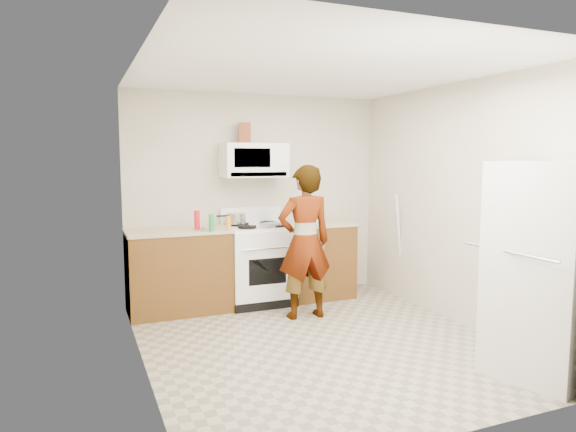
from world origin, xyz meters
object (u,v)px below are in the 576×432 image
gas_range (258,263)px  microwave (254,160)px  fridge (543,270)px  kettle (315,213)px  person (305,242)px  saucepan (236,219)px

gas_range → microwave: (0.00, 0.13, 1.21)m
microwave → fridge: (1.39, -2.93, -0.85)m
gas_range → kettle: bearing=10.5°
gas_range → kettle: 1.00m
gas_range → fridge: 3.15m
gas_range → kettle: kettle is taller
person → saucepan: 1.00m
microwave → fridge: size_ratio=0.45×
fridge → kettle: 3.01m
gas_range → microwave: bearing=90.0°
microwave → kettle: (0.82, 0.02, -0.66)m
microwave → fridge: 3.35m
fridge → person: bearing=99.7°
person → fridge: bearing=120.0°
microwave → person: (0.28, -0.85, -0.87)m
microwave → person: size_ratio=0.46×
kettle → saucepan: size_ratio=0.94×
kettle → saucepan: 1.05m
kettle → gas_range: bearing=-164.1°
microwave → saucepan: microwave is taller
gas_range → saucepan: (-0.23, 0.12, 0.53)m
saucepan → microwave: bearing=3.0°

